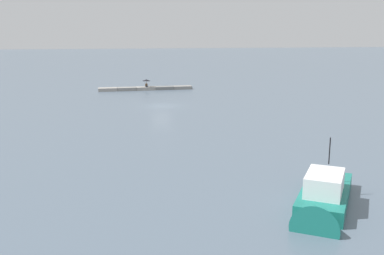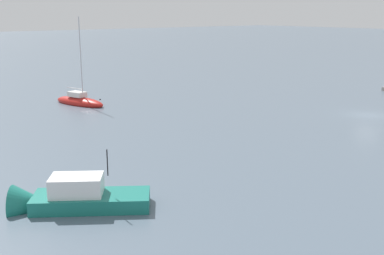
% 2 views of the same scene
% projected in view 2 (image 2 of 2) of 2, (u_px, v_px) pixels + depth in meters
% --- Properties ---
extents(ground_plane, '(500.00, 500.00, 0.00)m').
position_uv_depth(ground_plane, '(367.00, 115.00, 51.19)').
color(ground_plane, slate).
extents(sailboat_red_mid, '(7.88, 4.17, 10.67)m').
position_uv_depth(sailboat_red_mid, '(80.00, 101.00, 57.10)').
color(sailboat_red_mid, red).
rests_on(sailboat_red_mid, ground_plane).
extents(motorboat_teal_near, '(6.38, 7.62, 4.31)m').
position_uv_depth(motorboat_teal_near, '(69.00, 201.00, 26.89)').
color(motorboat_teal_near, '#197266').
rests_on(motorboat_teal_near, ground_plane).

